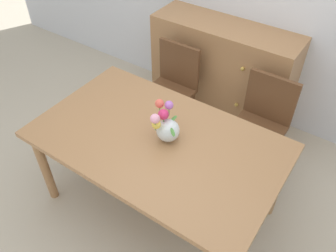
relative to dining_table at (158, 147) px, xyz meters
The scene contains 6 objects.
ground_plane 0.68m from the dining_table, ahead, with size 12.00×12.00×0.00m, color #B7AD99.
dining_table is the anchor object (origin of this frame).
chair_left 0.98m from the dining_table, 117.57° to the left, with size 0.42×0.42×0.90m.
chair_right 0.98m from the dining_table, 62.43° to the left, with size 0.42×0.42×0.90m.
dresser 1.35m from the dining_table, 97.69° to the left, with size 1.40×0.47×1.00m.
flower_vase 0.21m from the dining_table, 36.17° to the left, with size 0.25×0.23×0.27m.
Camera 1 is at (1.03, -1.37, 2.44)m, focal length 37.13 mm.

